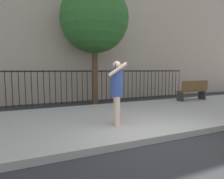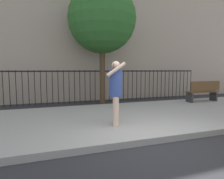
{
  "view_description": "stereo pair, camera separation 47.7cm",
  "coord_description": "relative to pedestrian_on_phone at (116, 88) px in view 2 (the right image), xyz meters",
  "views": [
    {
      "loc": [
        -2.73,
        -3.39,
        1.61
      ],
      "look_at": [
        -0.51,
        1.53,
        1.07
      ],
      "focal_mm": 31.43,
      "sensor_mm": 36.0,
      "label": 1
    },
    {
      "loc": [
        -2.29,
        -3.57,
        1.61
      ],
      "look_at": [
        -0.51,
        1.53,
        1.07
      ],
      "focal_mm": 31.43,
      "sensor_mm": 36.0,
      "label": 2
    }
  ],
  "objects": [
    {
      "name": "street_tree_near",
      "position": [
        0.86,
        4.14,
        2.81
      ],
      "size": [
        3.15,
        3.15,
        5.54
      ],
      "color": "#4C3823",
      "rests_on": "ground"
    },
    {
      "name": "street_bench",
      "position": [
        5.14,
        2.25,
        -0.48
      ],
      "size": [
        1.6,
        0.45,
        0.95
      ],
      "color": "brown",
      "rests_on": "sidewalk"
    },
    {
      "name": "iron_fence",
      "position": [
        0.5,
        4.65,
        -0.11
      ],
      "size": [
        12.03,
        0.04,
        1.6
      ],
      "color": "black",
      "rests_on": "ground"
    },
    {
      "name": "ground_plane",
      "position": [
        0.5,
        -1.25,
        -1.13
      ],
      "size": [
        60.0,
        60.0,
        0.0
      ],
      "primitive_type": "plane",
      "color": "#28282B"
    },
    {
      "name": "sidewalk",
      "position": [
        0.5,
        0.95,
        -1.06
      ],
      "size": [
        28.0,
        4.4,
        0.15
      ],
      "primitive_type": "cube",
      "color": "#9E9B93",
      "rests_on": "ground"
    },
    {
      "name": "pedestrian_on_phone",
      "position": [
        0.0,
        0.0,
        0.0
      ],
      "size": [
        0.52,
        0.71,
        1.69
      ],
      "color": "beige",
      "rests_on": "sidewalk"
    }
  ]
}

